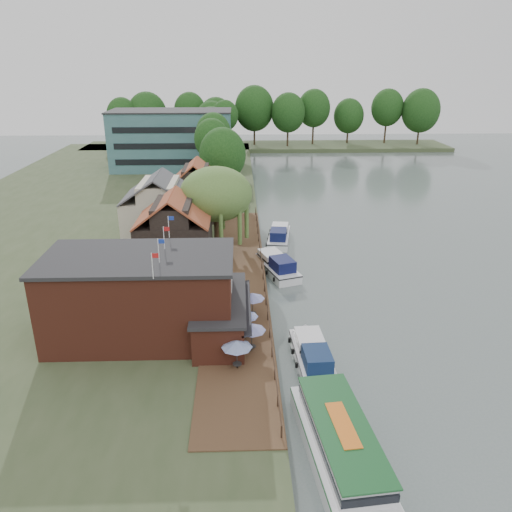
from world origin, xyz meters
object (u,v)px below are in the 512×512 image
object	(u,v)px
pub	(165,296)
umbrella_4	(235,289)
umbrella_0	(237,355)
cruiser_0	(313,352)
cruiser_1	(276,263)
cruiser_2	(279,234)
umbrella_3	(252,305)
willow	(216,210)
tour_boat	(345,452)
cottage_a	(174,231)
cottage_c	(197,190)
cottage_b	(160,207)
umbrella_2	(246,323)
swan	(331,427)
hotel_block	(172,140)
umbrella_1	(252,337)

from	to	relation	value
pub	umbrella_4	size ratio (longest dim) A/B	8.42
umbrella_0	cruiser_0	distance (m)	6.45
cruiser_1	cruiser_0	bearing A→B (deg)	-104.02
cruiser_2	umbrella_3	bearing A→B (deg)	-92.25
willow	umbrella_4	world-z (taller)	willow
tour_boat	cruiser_2	bearing A→B (deg)	84.99
cruiser_1	umbrella_4	bearing A→B (deg)	-135.48
cottage_a	cottage_c	size ratio (longest dim) A/B	1.01
cottage_b	umbrella_2	xyz separation A→B (m)	(10.72, -25.64, -2.96)
umbrella_4	tour_boat	size ratio (longest dim) A/B	0.17
umbrella_0	umbrella_3	distance (m)	8.25
pub	cruiser_0	size ratio (longest dim) A/B	2.15
pub	umbrella_2	world-z (taller)	pub
cottage_b	cruiser_1	distance (m)	17.77
cottage_a	swan	world-z (taller)	cottage_a
umbrella_3	cruiser_0	size ratio (longest dim) A/B	0.26
willow	cruiser_1	world-z (taller)	willow
willow	umbrella_3	xyz separation A→B (m)	(3.82, -17.27, -3.93)
umbrella_4	umbrella_0	bearing A→B (deg)	-88.89
hotel_block	willow	distance (m)	52.29
hotel_block	umbrella_3	distance (m)	70.14
hotel_block	cottage_b	size ratio (longest dim) A/B	2.65
pub	cottage_c	bearing A→B (deg)	90.00
umbrella_2	cruiser_1	size ratio (longest dim) A/B	0.24
pub	cruiser_1	distance (m)	18.91
pub	cruiser_2	xyz separation A→B (m)	(11.56, 25.86, -3.52)
tour_boat	swan	world-z (taller)	tour_boat
hotel_block	cruiser_2	bearing A→B (deg)	-66.58
swan	umbrella_1	bearing A→B (deg)	121.59
cottage_b	cottage_a	bearing A→B (deg)	-73.30
umbrella_4	cruiser_0	xyz separation A→B (m)	(6.26, -9.56, -1.17)
umbrella_2	cruiser_0	world-z (taller)	umbrella_2
umbrella_2	cruiser_1	world-z (taller)	umbrella_2
umbrella_4	cruiser_1	bearing A→B (deg)	63.35
cottage_b	pub	bearing A→B (deg)	-80.91
umbrella_4	cruiser_2	xyz separation A→B (m)	(5.83, 19.75, -1.15)
cruiser_0	hotel_block	bearing A→B (deg)	102.07
cottage_c	cruiser_2	size ratio (longest dim) A/B	0.90
cottage_a	umbrella_3	world-z (taller)	cottage_a
cruiser_0	umbrella_2	bearing A→B (deg)	148.91
umbrella_3	umbrella_1	bearing A→B (deg)	-92.11
cottage_a	hotel_block	bearing A→B (deg)	97.13
umbrella_2	cruiser_0	size ratio (longest dim) A/B	0.26
cruiser_2	tour_boat	size ratio (longest dim) A/B	0.69
cottage_b	cottage_c	size ratio (longest dim) A/B	1.13
cottage_a	umbrella_3	xyz separation A→B (m)	(8.32, -12.27, -2.96)
tour_boat	pub	bearing A→B (deg)	123.65
pub	hotel_block	xyz separation A→B (m)	(-8.00, 71.00, 2.50)
cottage_a	cottage_b	size ratio (longest dim) A/B	0.90
cottage_a	umbrella_1	distance (m)	19.91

